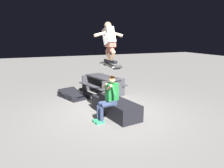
# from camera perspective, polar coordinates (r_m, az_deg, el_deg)

# --- Properties ---
(ground_plane) EXTENTS (40.00, 40.00, 0.00)m
(ground_plane) POSITION_cam_1_polar(r_m,az_deg,el_deg) (7.02, 0.14, -7.60)
(ground_plane) COLOR slate
(ledge_box_main) EXTENTS (1.96, 1.00, 0.48)m
(ledge_box_main) POSITION_cam_1_polar(r_m,az_deg,el_deg) (6.80, 0.89, -6.15)
(ledge_box_main) COLOR black
(ledge_box_main) RESTS_ON ground
(person_sitting_on_ledge) EXTENTS (0.60, 0.78, 1.31)m
(person_sitting_on_ledge) POSITION_cam_1_polar(r_m,az_deg,el_deg) (6.21, -0.83, -3.26)
(person_sitting_on_ledge) COLOR #2D3856
(person_sitting_on_ledge) RESTS_ON ground
(skateboard) EXTENTS (1.04, 0.31, 0.14)m
(skateboard) POSITION_cam_1_polar(r_m,az_deg,el_deg) (6.18, -0.44, 4.92)
(skateboard) COLOR black
(skater_airborne) EXTENTS (0.63, 0.89, 1.12)m
(skater_airborne) POSITION_cam_1_polar(r_m,az_deg,el_deg) (6.17, -0.70, 11.32)
(skater_airborne) COLOR black
(kicker_ramp) EXTENTS (1.41, 1.12, 0.39)m
(kicker_ramp) POSITION_cam_1_polar(r_m,az_deg,el_deg) (8.82, -10.03, -3.11)
(kicker_ramp) COLOR black
(kicker_ramp) RESTS_ON ground
(picnic_table_back) EXTENTS (1.97, 1.70, 0.75)m
(picnic_table_back) POSITION_cam_1_polar(r_m,az_deg,el_deg) (9.17, -2.46, 0.48)
(picnic_table_back) COLOR #38383D
(picnic_table_back) RESTS_ON ground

